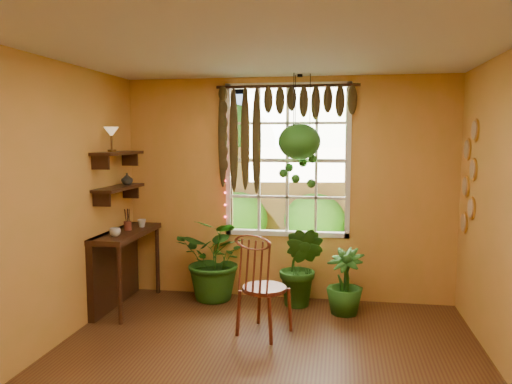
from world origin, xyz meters
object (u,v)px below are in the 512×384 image
potted_plant_left (217,259)px  potted_plant_mid (301,267)px  counter_ledge (118,260)px  windsor_chair (263,301)px  hanging_basket (299,144)px

potted_plant_left → potted_plant_mid: size_ratio=1.07×
potted_plant_mid → counter_ledge: bearing=-171.2°
windsor_chair → potted_plant_left: (-0.72, 0.98, 0.17)m
counter_ledge → potted_plant_mid: 2.14m
counter_ledge → potted_plant_left: size_ratio=1.17×
windsor_chair → potted_plant_mid: 0.97m
potted_plant_left → windsor_chair: bearing=-54.0°
hanging_basket → potted_plant_left: bearing=-178.7°
potted_plant_left → potted_plant_mid: bearing=-4.5°
potted_plant_mid → windsor_chair: bearing=-109.1°
potted_plant_mid → hanging_basket: bearing=112.6°
windsor_chair → potted_plant_left: bearing=150.2°
counter_ledge → potted_plant_left: 1.16m
windsor_chair → potted_plant_mid: bearing=95.1°
hanging_basket → counter_ledge: bearing=-168.3°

